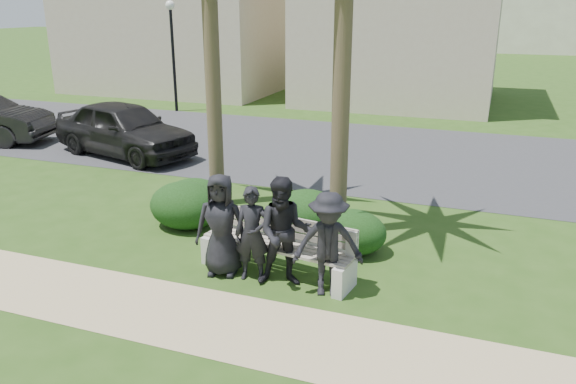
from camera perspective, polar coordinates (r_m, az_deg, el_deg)
name	(u,v)px	position (r m, az deg, el deg)	size (l,w,h in m)	color
ground	(272,268)	(9.39, -1.63, -7.76)	(160.00, 160.00, 0.00)	#284A15
footpath	(223,323)	(7.96, -6.58, -13.11)	(30.00, 1.60, 0.01)	tan
asphalt_street	(373,154)	(16.65, 8.68, 3.88)	(160.00, 8.00, 0.01)	#2D2D30
stucco_bldg_left	(183,14)	(29.93, -10.67, 17.33)	(10.40, 8.40, 7.30)	#BDAA8D
stucco_bldg_right	(403,16)	(26.14, 11.62, 17.14)	(8.40, 8.40, 7.30)	#BDAA8D
street_lamp	(172,36)	(23.27, -11.70, 15.22)	(0.36, 0.36, 4.29)	black
park_bench	(277,250)	(9.08, -1.13, -5.88)	(2.66, 0.98, 0.90)	gray
man_a	(221,225)	(8.97, -6.81, -3.35)	(0.82, 0.53, 1.67)	black
man_b	(252,234)	(8.76, -3.64, -4.29)	(0.56, 0.37, 1.53)	black
man_c	(285,232)	(8.55, -0.36, -4.12)	(0.84, 0.66, 1.74)	black
man_d	(328,244)	(8.30, 4.09, -5.33)	(1.04, 0.60, 1.61)	black
hedge_a	(185,204)	(11.11, -10.40, -1.20)	(1.42, 1.18, 0.93)	black
hedge_b	(195,199)	(11.47, -9.41, -0.67)	(1.33, 1.10, 0.87)	black
hedge_c	(294,214)	(10.63, 0.63, -2.29)	(1.16, 0.96, 0.76)	black
hedge_d	(308,211)	(10.62, 2.04, -1.98)	(1.34, 1.11, 0.88)	black
hedge_e	(352,231)	(9.90, 6.52, -3.93)	(1.21, 1.00, 0.79)	black
car_a	(124,129)	(16.77, -16.30, 6.19)	(1.84, 4.57, 1.56)	black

